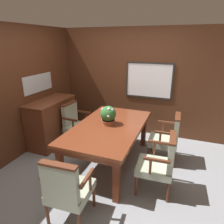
% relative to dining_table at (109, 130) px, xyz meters
% --- Properties ---
extents(ground_plane, '(14.00, 14.00, 0.00)m').
position_rel_dining_table_xyz_m(ground_plane, '(-0.10, -0.24, -0.66)').
color(ground_plane, gray).
extents(wall_back, '(7.20, 0.08, 2.45)m').
position_rel_dining_table_xyz_m(wall_back, '(-0.10, 1.54, 0.57)').
color(wall_back, '#4C2816').
rests_on(wall_back, ground_plane).
extents(wall_left, '(0.08, 7.20, 2.45)m').
position_rel_dining_table_xyz_m(wall_left, '(-1.75, -0.24, 0.57)').
color(wall_left, '#4C2816').
rests_on(wall_left, ground_plane).
extents(dining_table, '(1.12, 1.94, 0.75)m').
position_rel_dining_table_xyz_m(dining_table, '(0.00, 0.00, 0.00)').
color(dining_table, maroon).
rests_on(dining_table, ground_plane).
extents(chair_right_near, '(0.54, 0.56, 0.92)m').
position_rel_dining_table_xyz_m(chair_right_near, '(0.97, -0.42, -0.17)').
color(chair_right_near, '#562B19').
rests_on(chair_right_near, ground_plane).
extents(chair_right_far, '(0.53, 0.55, 0.92)m').
position_rel_dining_table_xyz_m(chair_right_far, '(0.98, 0.45, -0.17)').
color(chair_right_far, '#562B19').
rests_on(chair_right_far, ground_plane).
extents(chair_left_far, '(0.54, 0.56, 0.92)m').
position_rel_dining_table_xyz_m(chair_left_far, '(-0.94, 0.42, -0.17)').
color(chair_left_far, '#562B19').
rests_on(chair_left_far, ground_plane).
extents(chair_head_near, '(0.56, 0.54, 0.92)m').
position_rel_dining_table_xyz_m(chair_head_near, '(0.01, -1.38, -0.17)').
color(chair_head_near, '#562B19').
rests_on(chair_head_near, ground_plane).
extents(potted_plant, '(0.29, 0.28, 0.33)m').
position_rel_dining_table_xyz_m(potted_plant, '(-0.04, 0.05, 0.26)').
color(potted_plant, '#9E5638').
rests_on(potted_plant, dining_table).
extents(sideboard_cabinet, '(0.54, 1.18, 0.97)m').
position_rel_dining_table_xyz_m(sideboard_cabinet, '(-1.46, 0.31, -0.17)').
color(sideboard_cabinet, brown).
rests_on(sideboard_cabinet, ground_plane).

